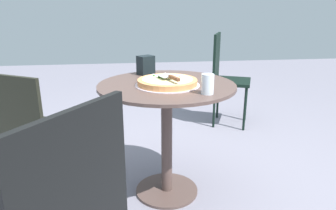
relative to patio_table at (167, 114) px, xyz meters
name	(u,v)px	position (x,y,z in m)	size (l,w,h in m)	color
ground_plane	(167,191)	(0.00, 0.00, -0.55)	(10.00, 10.00, 0.00)	slate
patio_table	(167,114)	(0.00, 0.00, 0.00)	(0.83, 0.83, 0.74)	brown
pizza_on_tray	(168,82)	(0.00, 0.03, 0.21)	(0.38, 0.38, 0.05)	silver
pizza_server	(170,77)	(-0.01, 0.08, 0.25)	(0.11, 0.21, 0.02)	silver
drinking_cup	(208,84)	(-0.19, 0.25, 0.25)	(0.07, 0.07, 0.11)	silver
napkin_dispenser	(146,65)	(0.11, -0.29, 0.26)	(0.10, 0.08, 0.13)	black
patio_chair_far	(33,125)	(0.83, -0.10, -0.07)	(0.49, 0.49, 0.82)	black
patio_chair_corner	(225,73)	(-0.75, -1.20, -0.01)	(0.47, 0.47, 0.94)	black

